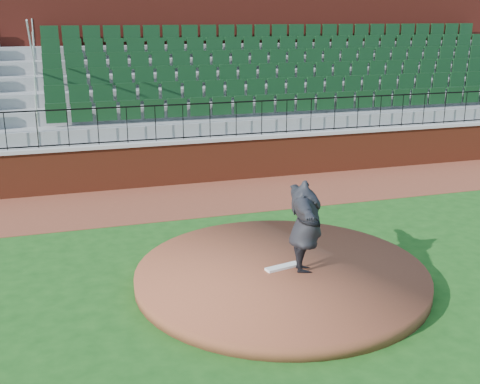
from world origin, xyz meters
The scene contains 10 objects.
ground centered at (0.00, 0.00, 0.00)m, with size 90.00×90.00×0.00m, color #184B15.
warning_track centered at (0.00, 5.40, 0.01)m, with size 34.00×3.20×0.01m, color brown.
field_wall centered at (0.00, 7.00, 0.60)m, with size 34.00×0.35×1.20m, color maroon.
wall_cap centered at (0.00, 7.00, 1.25)m, with size 34.00×0.45×0.10m, color #B7B7B7.
wall_railing centered at (0.00, 7.00, 1.80)m, with size 34.00×0.05×1.00m, color black, non-canonical shape.
seating_stands centered at (0.00, 9.72, 2.30)m, with size 34.00×5.10×4.60m, color gray, non-canonical shape.
concourse_wall centered at (0.00, 12.52, 2.75)m, with size 34.00×0.50×5.50m, color maroon.
pitchers_mound centered at (0.30, -0.10, 0.12)m, with size 5.38×5.38×0.25m, color brown.
pitching_rubber centered at (0.34, -0.07, 0.27)m, with size 0.68×0.17×0.05m, color white.
pitcher centered at (0.68, -0.29, 1.11)m, with size 2.11×0.58×1.72m, color black.
Camera 1 is at (-3.40, -9.52, 4.77)m, focal length 44.57 mm.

